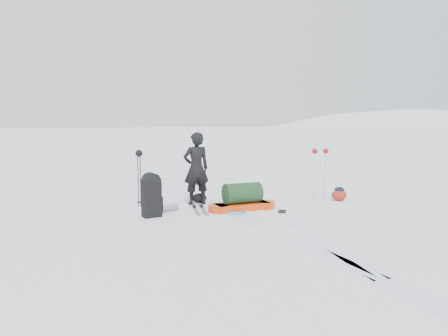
{
  "coord_description": "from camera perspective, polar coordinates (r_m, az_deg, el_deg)",
  "views": [
    {
      "loc": [
        -3.43,
        -9.4,
        2.1
      ],
      "look_at": [
        0.03,
        0.24,
        0.95
      ],
      "focal_mm": 35.0,
      "sensor_mm": 36.0,
      "label": 1
    }
  ],
  "objects": [
    {
      "name": "touring_skis_grey",
      "position": [
        10.44,
        -3.43,
        -5.12
      ],
      "size": [
        0.54,
        1.78,
        0.06
      ],
      "rotation": [
        0.0,
        0.0,
        1.41
      ],
      "color": "gray",
      "rests_on": "ground"
    },
    {
      "name": "stuff_sack",
      "position": [
        11.05,
        -3.25,
        -3.93
      ],
      "size": [
        0.47,
        0.41,
        0.24
      ],
      "rotation": [
        0.0,
        0.0,
        0.39
      ],
      "color": "black",
      "rests_on": "ground"
    },
    {
      "name": "ski_tracks",
      "position": [
        11.24,
        1.71,
        -4.34
      ],
      "size": [
        3.38,
        17.97,
        0.01
      ],
      "color": "silver",
      "rests_on": "ground"
    },
    {
      "name": "pulk_sled",
      "position": [
        10.14,
        2.41,
        -4.15
      ],
      "size": [
        1.68,
        0.6,
        0.63
      ],
      "rotation": [
        0.0,
        0.0,
        0.05
      ],
      "color": "#E23F0D",
      "rests_on": "ground"
    },
    {
      "name": "touring_skis_white",
      "position": [
        9.93,
        7.6,
        -5.79
      ],
      "size": [
        1.45,
        1.08,
        0.06
      ],
      "rotation": [
        0.0,
        0.0,
        -0.59
      ],
      "color": "white",
      "rests_on": "ground"
    },
    {
      "name": "ground",
      "position": [
        10.23,
        0.3,
        -5.44
      ],
      "size": [
        200.0,
        200.0,
        0.0
      ],
      "primitive_type": "plane",
      "color": "white",
      "rests_on": "ground"
    },
    {
      "name": "ski_poles_black",
      "position": [
        10.62,
        -11.04,
        1.02
      ],
      "size": [
        0.17,
        0.18,
        1.38
      ],
      "rotation": [
        0.0,
        0.0,
        -0.08
      ],
      "color": "black",
      "rests_on": "ground"
    },
    {
      "name": "expedition_rucksack",
      "position": [
        9.58,
        -9.18,
        -3.63
      ],
      "size": [
        0.93,
        0.78,
        0.96
      ],
      "rotation": [
        0.0,
        0.0,
        0.19
      ],
      "color": "black",
      "rests_on": "ground"
    },
    {
      "name": "rope_coil",
      "position": [
        9.84,
        1.58,
        -5.76
      ],
      "size": [
        0.59,
        0.59,
        0.05
      ],
      "rotation": [
        0.0,
        0.0,
        0.42
      ],
      "color": "#529AC9",
      "rests_on": "ground"
    },
    {
      "name": "thermos_pair",
      "position": [
        10.46,
        -10.44,
        -4.64
      ],
      "size": [
        0.17,
        0.24,
        0.24
      ],
      "rotation": [
        0.0,
        0.0,
        0.27
      ],
      "color": "#55585D",
      "rests_on": "ground"
    },
    {
      "name": "ski_poles_silver",
      "position": [
        11.21,
        12.46,
        1.38
      ],
      "size": [
        0.44,
        0.17,
        1.37
      ],
      "rotation": [
        0.0,
        0.0,
        0.07
      ],
      "color": "silver",
      "rests_on": "ground"
    },
    {
      "name": "skier",
      "position": [
        10.75,
        -3.66,
        -0.05
      ],
      "size": [
        0.67,
        0.45,
        1.79
      ],
      "primitive_type": "imported",
      "rotation": [
        0.0,
        0.0,
        3.18
      ],
      "color": "black",
      "rests_on": "ground"
    },
    {
      "name": "small_daypack",
      "position": [
        11.69,
        14.82,
        -3.3
      ],
      "size": [
        0.44,
        0.35,
        0.36
      ],
      "rotation": [
        0.0,
        0.0,
        0.09
      ],
      "color": "maroon",
      "rests_on": "ground"
    }
  ]
}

